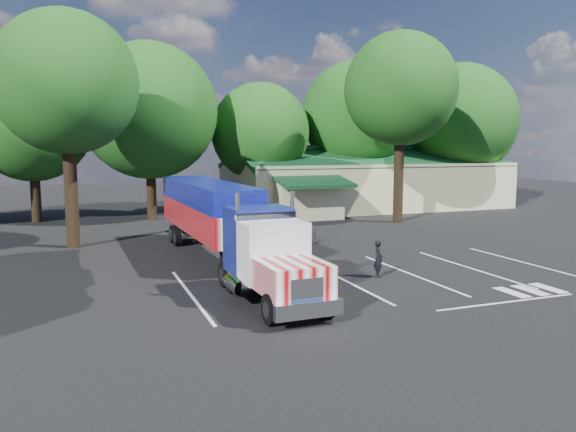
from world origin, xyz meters
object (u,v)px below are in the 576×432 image
object	(u,v)px
woman	(378,259)
silver_sedan	(287,209)
semi_truck	(220,218)
bicycle	(312,234)

from	to	relation	value
woman	silver_sedan	distance (m)	20.29
semi_truck	bicycle	world-z (taller)	semi_truck
semi_truck	silver_sedan	distance (m)	17.63
woman	bicycle	bearing A→B (deg)	5.72
woman	silver_sedan	bearing A→B (deg)	0.97
semi_truck	woman	bearing A→B (deg)	-42.71
woman	silver_sedan	size ratio (longest dim) A/B	0.42
semi_truck	silver_sedan	bearing A→B (deg)	57.65
bicycle	silver_sedan	world-z (taller)	silver_sedan
semi_truck	woman	world-z (taller)	semi_truck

